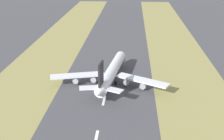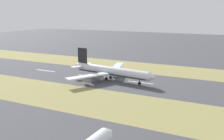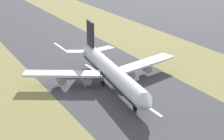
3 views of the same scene
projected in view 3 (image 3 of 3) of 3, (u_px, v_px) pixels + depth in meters
ground_plane at (124, 91)px, 139.12m from camera, size 800.00×800.00×0.00m
grass_median_west at (215, 71)px, 159.36m from camera, size 40.00×600.00×0.01m
grass_median_east at (2, 117)px, 118.87m from camera, size 40.00×600.00×0.01m
centreline_dash_near at (60, 47)px, 192.86m from camera, size 1.20×18.00×0.01m
centreline_dash_mid at (95, 70)px, 159.87m from camera, size 1.20×18.00×0.01m
centreline_dash_far at (146, 106)px, 126.89m from camera, size 1.20×18.00×0.01m
airplane_main_jet at (110, 71)px, 141.91m from camera, size 63.56×67.13×20.20m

